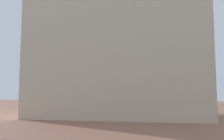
# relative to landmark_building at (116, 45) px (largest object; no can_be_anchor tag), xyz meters

# --- Properties ---
(landmark_building) EXTENTS (27.94, 11.78, 38.16)m
(landmark_building) POSITION_rel_landmark_building_xyz_m (0.00, 0.00, 0.00)
(landmark_building) COLOR beige
(landmark_building) RESTS_ON ground_plane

